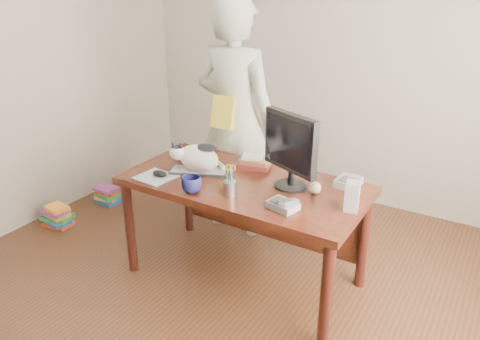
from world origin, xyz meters
name	(u,v)px	position (x,y,z in m)	size (l,w,h in m)	color
room	(184,115)	(0.00, 0.00, 1.35)	(4.50, 4.50, 4.50)	black
desk	(250,197)	(0.00, 0.68, 0.60)	(1.60, 0.80, 0.75)	black
keyboard	(199,171)	(-0.34, 0.57, 0.76)	(0.43, 0.29, 0.02)	black
cat	(197,157)	(-0.35, 0.56, 0.87)	(0.37, 0.29, 0.22)	white
monitor	(290,147)	(0.29, 0.67, 1.03)	(0.42, 0.28, 0.49)	black
pen_cup	(230,186)	(0.03, 0.38, 0.81)	(0.09, 0.09, 0.20)	gray
mousepad	(156,177)	(-0.54, 0.35, 0.75)	(0.26, 0.24, 0.01)	#B7BCC4
mouse	(160,174)	(-0.52, 0.37, 0.77)	(0.11, 0.08, 0.04)	black
coffee_mug	(191,184)	(-0.20, 0.30, 0.80)	(0.13, 0.13, 0.10)	#0E1038
phone	(283,205)	(0.39, 0.39, 0.78)	(0.19, 0.16, 0.08)	slate
speaker	(352,196)	(0.73, 0.58, 0.84)	(0.09, 0.10, 0.18)	gray
baseball	(315,188)	(0.47, 0.67, 0.79)	(0.08, 0.08, 0.08)	silver
book_stack	(254,162)	(-0.07, 0.85, 0.79)	(0.26, 0.22, 0.08)	#4F1615
calculator	(348,182)	(0.61, 0.89, 0.78)	(0.15, 0.19, 0.06)	slate
person	(235,120)	(-0.44, 1.20, 0.95)	(0.69, 0.45, 1.89)	white
held_book	(223,112)	(-0.44, 1.03, 1.05)	(0.18, 0.11, 0.25)	gold
book_pile_a	(57,216)	(-1.75, 0.40, 0.09)	(0.27, 0.22, 0.18)	#AE3518
book_pile_b	(107,195)	(-1.72, 0.95, 0.07)	(0.26, 0.20, 0.15)	#1A519D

